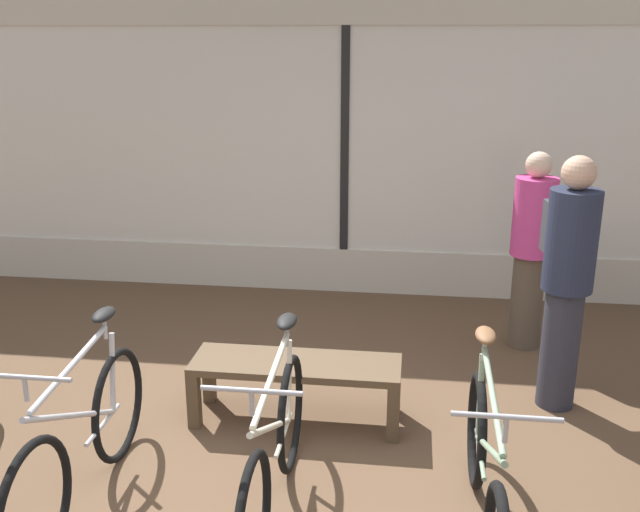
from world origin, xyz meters
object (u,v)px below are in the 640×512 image
at_px(customer_near_rack, 567,275).
at_px(bicycle_right, 485,477).
at_px(display_bench, 296,372).
at_px(customer_by_window, 531,248).
at_px(bicycle_center, 274,454).
at_px(bicycle_left, 82,443).

bearing_deg(customer_near_rack, bicycle_right, -112.52).
relative_size(bicycle_right, display_bench, 1.25).
distance_m(display_bench, customer_by_window, 2.30).
xyz_separation_m(bicycle_right, customer_near_rack, (0.64, 1.53, 0.59)).
bearing_deg(display_bench, bicycle_center, -87.06).
bearing_deg(display_bench, customer_near_rack, 14.73).
distance_m(bicycle_right, customer_near_rack, 1.76).
relative_size(bicycle_center, customer_by_window, 1.06).
height_order(bicycle_center, customer_by_window, customer_by_window).
xyz_separation_m(display_bench, customer_by_window, (1.71, 1.46, 0.50)).
xyz_separation_m(bicycle_right, customer_by_window, (0.56, 2.52, 0.49)).
relative_size(bicycle_left, bicycle_center, 0.98).
height_order(bicycle_right, display_bench, bicycle_right).
bearing_deg(customer_by_window, bicycle_right, -102.45).
distance_m(bicycle_right, customer_by_window, 2.63).
distance_m(display_bench, customer_near_rack, 1.94).
height_order(bicycle_left, customer_by_window, customer_by_window).
xyz_separation_m(customer_near_rack, customer_by_window, (-0.08, 0.99, -0.10)).
bearing_deg(bicycle_center, bicycle_left, -178.93).
height_order(bicycle_right, customer_by_window, customer_by_window).
bearing_deg(bicycle_left, customer_near_rack, 28.52).
bearing_deg(bicycle_center, customer_by_window, 56.39).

